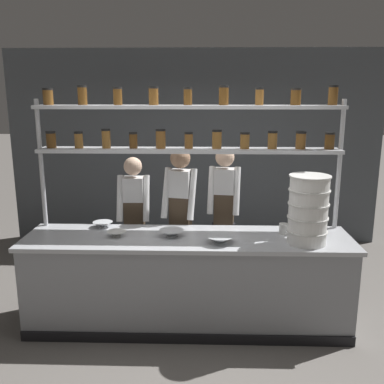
# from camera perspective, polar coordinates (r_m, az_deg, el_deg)

# --- Properties ---
(ground_plane) EXTENTS (40.00, 40.00, 0.00)m
(ground_plane) POSITION_cam_1_polar(r_m,az_deg,el_deg) (4.53, -0.57, -17.05)
(ground_plane) COLOR slate
(back_wall) EXTENTS (5.57, 0.12, 2.91)m
(back_wall) POSITION_cam_1_polar(r_m,az_deg,el_deg) (6.51, 0.29, 5.83)
(back_wall) COLOR #4C5156
(back_wall) RESTS_ON ground_plane
(prep_counter) EXTENTS (3.17, 0.76, 0.92)m
(prep_counter) POSITION_cam_1_polar(r_m,az_deg,el_deg) (4.32, -0.58, -11.78)
(prep_counter) COLOR gray
(prep_counter) RESTS_ON ground_plane
(spice_shelf_unit) EXTENTS (3.05, 0.28, 2.35)m
(spice_shelf_unit) POSITION_cam_1_polar(r_m,az_deg,el_deg) (4.27, -0.38, 7.80)
(spice_shelf_unit) COLOR #B7BABF
(spice_shelf_unit) RESTS_ON ground_plane
(chef_left) EXTENTS (0.37, 0.29, 1.59)m
(chef_left) POSITION_cam_1_polar(r_m,az_deg,el_deg) (4.86, -7.69, -3.38)
(chef_left) COLOR black
(chef_left) RESTS_ON ground_plane
(chef_center) EXTENTS (0.40, 0.33, 1.71)m
(chef_center) POSITION_cam_1_polar(r_m,az_deg,el_deg) (4.69, -1.54, -2.87)
(chef_center) COLOR black
(chef_center) RESTS_ON ground_plane
(chef_right) EXTENTS (0.39, 0.31, 1.68)m
(chef_right) POSITION_cam_1_polar(r_m,az_deg,el_deg) (4.91, 4.28, -2.36)
(chef_right) COLOR black
(chef_right) RESTS_ON ground_plane
(container_stack) EXTENTS (0.37, 0.37, 0.64)m
(container_stack) POSITION_cam_1_polar(r_m,az_deg,el_deg) (4.02, 15.23, -2.30)
(container_stack) COLOR white
(container_stack) RESTS_ON prep_counter
(prep_bowl_near_left) EXTENTS (0.27, 0.27, 0.07)m
(prep_bowl_near_left) POSITION_cam_1_polar(r_m,az_deg,el_deg) (3.98, 3.73, -6.33)
(prep_bowl_near_left) COLOR #B2B7BC
(prep_bowl_near_left) RESTS_ON prep_counter
(prep_bowl_center_front) EXTENTS (0.24, 0.24, 0.07)m
(prep_bowl_center_front) POSITION_cam_1_polar(r_m,az_deg,el_deg) (4.15, -2.76, -5.51)
(prep_bowl_center_front) COLOR silver
(prep_bowl_center_front) RESTS_ON prep_counter
(prep_bowl_center_back) EXTENTS (0.20, 0.20, 0.06)m
(prep_bowl_center_back) POSITION_cam_1_polar(r_m,az_deg,el_deg) (4.52, -11.81, -4.28)
(prep_bowl_center_back) COLOR silver
(prep_bowl_center_back) RESTS_ON prep_counter
(prep_bowl_near_right) EXTENTS (0.19, 0.19, 0.05)m
(prep_bowl_near_right) POSITION_cam_1_polar(r_m,az_deg,el_deg) (4.22, -10.03, -5.52)
(prep_bowl_near_right) COLOR silver
(prep_bowl_near_right) RESTS_ON prep_counter
(serving_cup_front) EXTENTS (0.09, 0.09, 0.11)m
(serving_cup_front) POSITION_cam_1_polar(r_m,az_deg,el_deg) (4.31, 12.12, -4.82)
(serving_cup_front) COLOR silver
(serving_cup_front) RESTS_ON prep_counter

